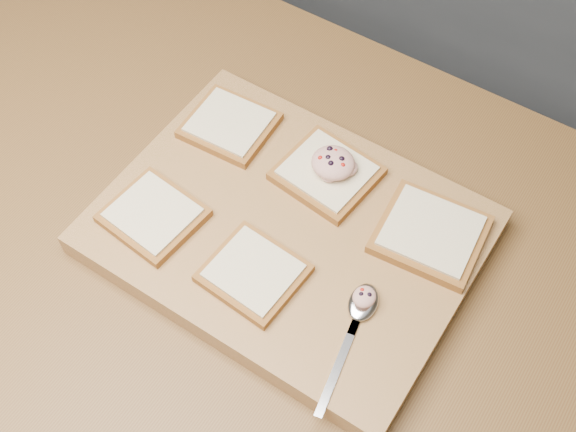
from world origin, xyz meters
The scene contains 11 objects.
ground centered at (0.00, 0.00, 0.00)m, with size 4.00×4.00×0.00m, color #515459.
island_counter centered at (0.00, 0.00, 0.45)m, with size 2.00×0.80×0.90m.
cutting_board centered at (0.08, 0.00, 0.92)m, with size 0.47×0.36×0.04m, color #A57346.
bread_far_left centered at (-0.08, 0.09, 0.95)m, with size 0.12×0.11×0.02m.
bread_far_center centered at (0.08, 0.10, 0.95)m, with size 0.13×0.12×0.02m.
bread_far_right centered at (0.24, 0.09, 0.95)m, with size 0.14×0.13×0.02m.
bread_near_left centered at (-0.08, -0.09, 0.95)m, with size 0.12×0.12×0.02m.
bread_near_center centered at (0.08, -0.08, 0.95)m, with size 0.12×0.11×0.02m.
tuna_salad_dollop centered at (0.08, 0.10, 0.97)m, with size 0.06×0.06×0.03m.
spoon centered at (0.22, -0.06, 0.94)m, with size 0.05×0.18×0.01m.
spoon_salad centered at (0.21, -0.04, 0.96)m, with size 0.03×0.03×0.02m.
Camera 1 is at (0.35, -0.42, 1.73)m, focal length 45.00 mm.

